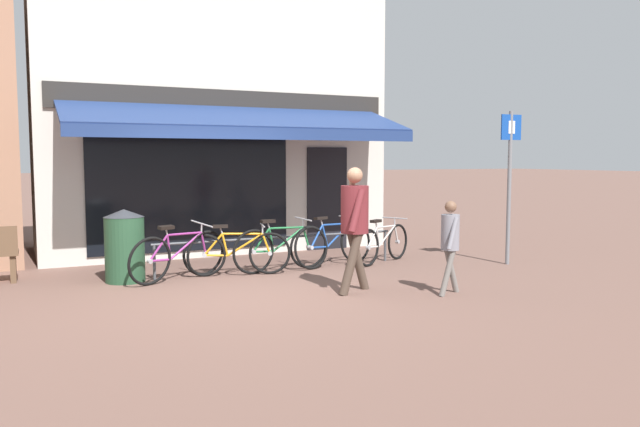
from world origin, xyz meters
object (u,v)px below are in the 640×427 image
bicycle_blue (334,243)px  bicycle_green (282,248)px  pedestrian_adult (355,216)px  parking_sign (510,172)px  bicycle_orange (237,253)px  litter_bin (125,245)px  bicycle_purple (179,255)px  pedestrian_child (450,237)px  bicycle_silver (383,243)px

bicycle_blue → bicycle_green: bearing=170.5°
pedestrian_adult → parking_sign: bearing=11.2°
bicycle_orange → litter_bin: bearing=-174.4°
bicycle_purple → bicycle_orange: (0.95, 0.04, -0.02)m
bicycle_orange → litter_bin: (-1.70, 0.26, 0.19)m
pedestrian_adult → pedestrian_child: 1.35m
pedestrian_child → litter_bin: pedestrian_child is taller
pedestrian_child → litter_bin: bearing=143.2°
bicycle_orange → pedestrian_adult: (1.09, -1.91, 0.71)m
bicycle_blue → pedestrian_child: 2.81m
bicycle_orange → litter_bin: size_ratio=1.52×
bicycle_green → litter_bin: bearing=167.9°
bicycle_blue → parking_sign: bearing=-39.0°
pedestrian_child → parking_sign: (2.46, 1.54, 0.84)m
bicycle_green → litter_bin: (-2.48, 0.23, 0.16)m
bicycle_purple → pedestrian_child: pedestrian_child is taller
bicycle_orange → bicycle_silver: 2.75m
pedestrian_child → bicycle_purple: bearing=140.3°
bicycle_purple → bicycle_orange: size_ratio=1.00×
bicycle_silver → pedestrian_child: pedestrian_child is taller
bicycle_green → pedestrian_child: 3.02m
bicycle_orange → parking_sign: size_ratio=0.63×
bicycle_purple → pedestrian_adult: (2.03, -1.88, 0.68)m
bicycle_purple → pedestrian_adult: pedestrian_adult is taller
bicycle_silver → bicycle_purple: bearing=154.4°
pedestrian_adult → bicycle_orange: bearing=117.7°
litter_bin → parking_sign: (6.36, -1.33, 1.08)m
bicycle_blue → pedestrian_adult: (-0.73, -2.05, 0.68)m
pedestrian_child → parking_sign: parking_sign is taller
bicycle_purple → parking_sign: parking_sign is taller
bicycle_purple → litter_bin: litter_bin is taller
pedestrian_adult → bicycle_silver: bearing=47.2°
parking_sign → pedestrian_adult: bearing=-166.8°
bicycle_silver → parking_sign: 2.54m
bicycle_green → bicycle_orange: bearing=175.0°
bicycle_silver → bicycle_orange: bearing=154.0°
bicycle_purple → bicycle_green: bicycle_purple is taller
bicycle_orange → pedestrian_adult: pedestrian_adult is taller
bicycle_blue → parking_sign: (2.85, -1.21, 1.24)m
bicycle_orange → bicycle_green: bearing=15.9°
bicycle_purple → parking_sign: bearing=-34.0°
bicycle_purple → pedestrian_adult: size_ratio=0.95×
bicycle_orange → pedestrian_adult: size_ratio=0.95×
bicycle_purple → litter_bin: 0.82m
bicycle_blue → bicycle_silver: size_ratio=1.17×
bicycle_orange → pedestrian_child: pedestrian_child is taller
bicycle_green → litter_bin: size_ratio=1.61×
bicycle_purple → parking_sign: (5.61, -1.04, 1.24)m
bicycle_orange → parking_sign: parking_sign is taller
bicycle_orange → bicycle_green: size_ratio=0.95×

